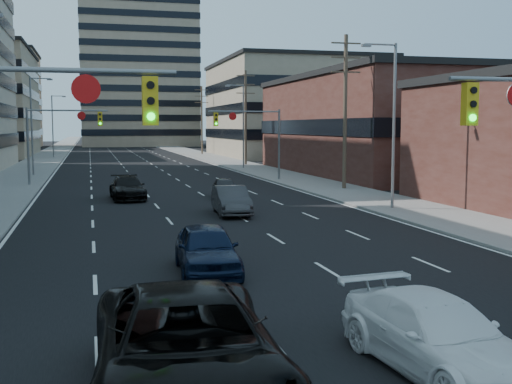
{
  "coord_description": "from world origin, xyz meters",
  "views": [
    {
      "loc": [
        -5.46,
        -6.79,
        4.58
      ],
      "look_at": [
        0.37,
        15.66,
        2.2
      ],
      "focal_mm": 45.0,
      "sensor_mm": 36.0,
      "label": 1
    }
  ],
  "objects": [
    {
      "name": "road_surface",
      "position": [
        0.0,
        130.0,
        0.01
      ],
      "size": [
        18.0,
        300.0,
        0.02
      ],
      "primitive_type": "cube",
      "color": "black",
      "rests_on": "ground"
    },
    {
      "name": "sidewalk_left",
      "position": [
        -11.5,
        130.0,
        0.07
      ],
      "size": [
        5.0,
        300.0,
        0.15
      ],
      "primitive_type": "cube",
      "color": "slate",
      "rests_on": "ground"
    },
    {
      "name": "sidewalk_right",
      "position": [
        11.5,
        130.0,
        0.07
      ],
      "size": [
        5.0,
        300.0,
        0.15
      ],
      "primitive_type": "cube",
      "color": "slate",
      "rests_on": "ground"
    },
    {
      "name": "storefront_right_mid",
      "position": [
        24.0,
        50.0,
        4.5
      ],
      "size": [
        20.0,
        30.0,
        9.0
      ],
      "primitive_type": "cube",
      "color": "#472119",
      "rests_on": "ground"
    },
    {
      "name": "office_right_far",
      "position": [
        25.0,
        88.0,
        7.0
      ],
      "size": [
        22.0,
        28.0,
        14.0
      ],
      "primitive_type": "cube",
      "color": "gray",
      "rests_on": "ground"
    },
    {
      "name": "apartment_tower",
      "position": [
        6.0,
        150.0,
        29.0
      ],
      "size": [
        26.0,
        26.0,
        58.0
      ],
      "primitive_type": "cube",
      "color": "gray",
      "rests_on": "ground"
    },
    {
      "name": "bg_block_right",
      "position": [
        32.0,
        130.0,
        6.0
      ],
      "size": [
        22.0,
        22.0,
        12.0
      ],
      "primitive_type": "cube",
      "color": "gray",
      "rests_on": "ground"
    },
    {
      "name": "signal_far_left",
      "position": [
        -7.68,
        45.0,
        4.3
      ],
      "size": [
        6.09,
        0.33,
        6.0
      ],
      "color": "slate",
      "rests_on": "ground"
    },
    {
      "name": "signal_far_right",
      "position": [
        7.68,
        45.0,
        4.3
      ],
      "size": [
        6.09,
        0.33,
        6.0
      ],
      "color": "slate",
      "rests_on": "ground"
    },
    {
      "name": "utility_pole_block",
      "position": [
        12.2,
        36.0,
        5.78
      ],
      "size": [
        2.2,
        0.28,
        11.0
      ],
      "color": "#4C3D2D",
      "rests_on": "ground"
    },
    {
      "name": "utility_pole_midblock",
      "position": [
        12.2,
        66.0,
        5.78
      ],
      "size": [
        2.2,
        0.28,
        11.0
      ],
      "color": "#4C3D2D",
      "rests_on": "ground"
    },
    {
      "name": "utility_pole_distant",
      "position": [
        12.2,
        96.0,
        5.78
      ],
      "size": [
        2.2,
        0.28,
        11.0
      ],
      "color": "#4C3D2D",
      "rests_on": "ground"
    },
    {
      "name": "streetlight_left_mid",
      "position": [
        -10.34,
        55.0,
        5.05
      ],
      "size": [
        2.03,
        0.22,
        9.0
      ],
      "color": "slate",
      "rests_on": "ground"
    },
    {
      "name": "streetlight_left_far",
      "position": [
        -10.34,
        90.0,
        5.05
      ],
      "size": [
        2.03,
        0.22,
        9.0
      ],
      "color": "slate",
      "rests_on": "ground"
    },
    {
      "name": "streetlight_right_near",
      "position": [
        10.34,
        25.0,
        5.05
      ],
      "size": [
        2.03,
        0.22,
        9.0
      ],
      "color": "slate",
      "rests_on": "ground"
    },
    {
      "name": "streetlight_right_far",
      "position": [
        10.34,
        60.0,
        5.05
      ],
      "size": [
        2.03,
        0.22,
        9.0
      ],
      "color": "slate",
      "rests_on": "ground"
    },
    {
      "name": "black_pickup",
      "position": [
        -3.99,
        3.38,
        0.92
      ],
      "size": [
        3.37,
        6.74,
        1.83
      ],
      "primitive_type": "imported",
      "rotation": [
        0.0,
        0.0,
        -0.05
      ],
      "color": "black",
      "rests_on": "ground"
    },
    {
      "name": "white_van",
      "position": [
        0.72,
        3.61,
        0.7
      ],
      "size": [
        2.44,
        5.0,
        1.4
      ],
      "primitive_type": "imported",
      "rotation": [
        0.0,
        0.0,
        0.1
      ],
      "color": "white",
      "rests_on": "ground"
    },
    {
      "name": "sedan_blue",
      "position": [
        -2.0,
        12.63,
        0.77
      ],
      "size": [
        2.11,
        4.64,
        1.54
      ],
      "primitive_type": "imported",
      "rotation": [
        0.0,
        0.0,
        -0.06
      ],
      "color": "black",
      "rests_on": "ground"
    },
    {
      "name": "sedan_grey_center",
      "position": [
        1.6,
        25.52,
        0.74
      ],
      "size": [
        1.86,
        4.6,
        1.49
      ],
      "primitive_type": "imported",
      "rotation": [
        0.0,
        0.0,
        -0.07
      ],
      "color": "#333336",
      "rests_on": "ground"
    },
    {
      "name": "sedan_black_far",
      "position": [
        -3.22,
        33.94,
        0.73
      ],
      "size": [
        2.21,
        5.07,
        1.45
      ],
      "primitive_type": "imported",
      "rotation": [
        0.0,
        0.0,
        0.03
      ],
      "color": "black",
      "rests_on": "ground"
    },
    {
      "name": "sedan_grey_right",
      "position": [
        2.9,
        33.43,
        0.65
      ],
      "size": [
        2.0,
        3.97,
        1.3
      ],
      "primitive_type": "imported",
      "rotation": [
        0.0,
        0.0,
        -0.13
      ],
      "color": "#2F2E31",
      "rests_on": "ground"
    }
  ]
}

